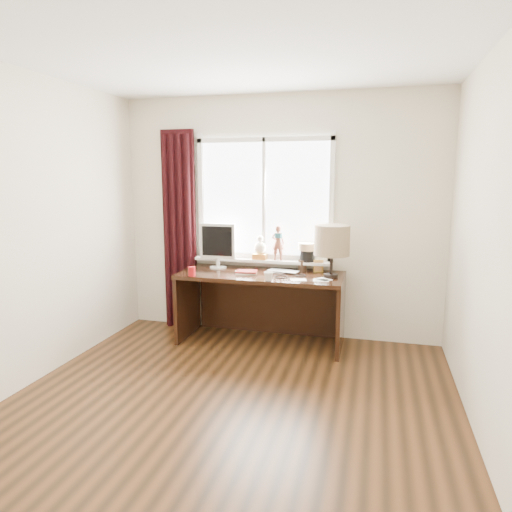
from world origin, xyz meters
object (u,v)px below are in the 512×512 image
(laptop, at_px, (284,272))
(desk, at_px, (263,294))
(red_cup, at_px, (192,271))
(table_lamp, at_px, (332,241))
(monitor, at_px, (218,243))
(mug, at_px, (268,276))

(laptop, distance_m, desk, 0.34)
(desk, bearing_deg, red_cup, -148.26)
(laptop, xyz_separation_m, table_lamp, (0.50, -0.07, 0.35))
(red_cup, height_order, table_lamp, table_lamp)
(monitor, bearing_deg, red_cup, -104.91)
(desk, xyz_separation_m, monitor, (-0.52, 0.05, 0.52))
(red_cup, bearing_deg, desk, 31.74)
(monitor, bearing_deg, table_lamp, -5.99)
(monitor, relative_size, table_lamp, 0.94)
(laptop, xyz_separation_m, monitor, (-0.74, 0.06, 0.27))
(mug, distance_m, red_cup, 0.79)
(mug, bearing_deg, desk, 111.14)
(desk, height_order, table_lamp, table_lamp)
(laptop, distance_m, table_lamp, 0.61)
(laptop, relative_size, monitor, 0.66)
(desk, xyz_separation_m, table_lamp, (0.72, -0.08, 0.61))
(mug, relative_size, red_cup, 0.97)
(red_cup, xyz_separation_m, desk, (0.64, 0.40, -0.29))
(desk, relative_size, table_lamp, 3.27)
(monitor, distance_m, table_lamp, 1.25)
(mug, height_order, table_lamp, table_lamp)
(mug, relative_size, desk, 0.05)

